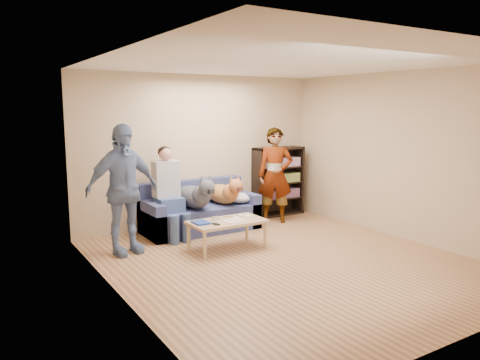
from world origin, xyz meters
TOP-DOWN VIEW (x-y plane):
  - ground at (0.00, 0.00)m, footprint 5.00×5.00m
  - ceiling at (0.00, 0.00)m, footprint 5.00×5.00m
  - wall_back at (0.00, 2.50)m, footprint 4.50×0.00m
  - wall_front at (0.00, -2.50)m, footprint 4.50×0.00m
  - wall_left at (-2.25, 0.00)m, footprint 0.00×5.00m
  - wall_right at (2.25, 0.00)m, footprint 0.00×5.00m
  - blanket at (0.45, 1.92)m, footprint 0.46×0.39m
  - person_standing_right at (1.17, 1.90)m, footprint 0.74×0.68m
  - person_standing_left at (-1.72, 1.52)m, footprint 1.14×0.63m
  - held_controller at (0.97, 1.70)m, footprint 0.06×0.12m
  - notebook_blue at (-0.78, 0.99)m, footprint 0.20×0.26m
  - papers at (-0.33, 0.84)m, footprint 0.26×0.20m
  - magazine at (-0.30, 0.86)m, footprint 0.22×0.17m
  - camera_silver at (-0.50, 1.06)m, footprint 0.11×0.06m
  - controller_a at (-0.10, 1.04)m, footprint 0.04×0.13m
  - controller_b at (-0.02, 0.96)m, footprint 0.09×0.06m
  - headphone_cup_a at (-0.18, 0.92)m, footprint 0.07×0.07m
  - headphone_cup_b at (-0.18, 1.00)m, footprint 0.07×0.07m
  - pen_orange at (-0.40, 0.78)m, footprint 0.13×0.06m
  - pen_black at (-0.26, 1.12)m, footprint 0.13×0.08m
  - wallet at (-0.63, 0.82)m, footprint 0.07×0.12m
  - sofa at (-0.25, 2.10)m, footprint 1.90×0.85m
  - person_seated at (-0.84, 1.97)m, footprint 0.40×0.73m
  - dog_gray at (-0.41, 1.90)m, footprint 0.41×1.25m
  - dog_tan at (0.17, 1.96)m, footprint 0.37×1.15m
  - coffee_table at (-0.38, 0.94)m, footprint 1.10×0.60m
  - bookshelf at (1.55, 2.33)m, footprint 1.00×0.34m

SIDE VIEW (x-z plane):
  - ground at x=0.00m, z-range 0.00..0.00m
  - sofa at x=-0.25m, z-range -0.13..0.69m
  - coffee_table at x=-0.38m, z-range 0.16..0.58m
  - pen_orange at x=-0.40m, z-range 0.42..0.43m
  - pen_black at x=-0.26m, z-range 0.42..0.43m
  - papers at x=-0.33m, z-range 0.42..0.43m
  - wallet at x=-0.63m, z-range 0.42..0.43m
  - headphone_cup_a at x=-0.18m, z-range 0.42..0.44m
  - headphone_cup_b at x=-0.18m, z-range 0.42..0.44m
  - notebook_blue at x=-0.78m, z-range 0.42..0.45m
  - controller_a at x=-0.10m, z-range 0.42..0.45m
  - controller_b at x=-0.02m, z-range 0.42..0.45m
  - magazine at x=-0.30m, z-range 0.43..0.45m
  - camera_silver at x=-0.50m, z-range 0.42..0.47m
  - blanket at x=0.45m, z-range 0.43..0.59m
  - dog_tan at x=0.17m, z-range 0.35..0.89m
  - dog_gray at x=-0.41m, z-range 0.34..0.94m
  - bookshelf at x=1.55m, z-range 0.03..1.33m
  - person_seated at x=-0.84m, z-range 0.04..1.51m
  - person_standing_right at x=1.17m, z-range 0.00..1.69m
  - person_standing_left at x=-1.72m, z-range 0.00..1.83m
  - held_controller at x=0.97m, z-range 0.99..1.02m
  - wall_back at x=0.00m, z-range -0.95..3.55m
  - wall_front at x=0.00m, z-range -0.95..3.55m
  - wall_left at x=-2.25m, z-range -1.20..3.80m
  - wall_right at x=2.25m, z-range -1.20..3.80m
  - ceiling at x=0.00m, z-range 2.60..2.60m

